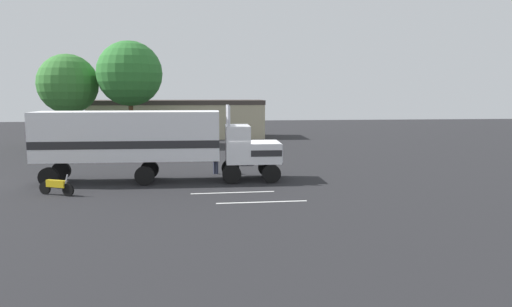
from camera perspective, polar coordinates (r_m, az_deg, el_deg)
The scene contains 10 objects.
ground_plane at distance 28.14m, azimuth -0.85°, elevation -3.25°, with size 120.00×120.00×0.00m, color #232326.
lane_stripe_near at distance 24.64m, azimuth -2.86°, elevation -4.79°, with size 4.40×0.16×0.01m, color silver.
lane_stripe_mid at distance 22.52m, azimuth 0.73°, elevation -5.96°, with size 4.40×0.16×0.01m, color silver.
semi_truck at distance 28.00m, azimuth -13.04°, elevation 1.72°, with size 14.21×2.93×4.50m.
person_bystander at distance 30.22m, azimuth -4.93°, elevation -0.82°, with size 0.38×0.48×1.63m.
parked_car at distance 38.66m, azimuth -11.67°, elevation 0.74°, with size 4.44×1.90×1.57m.
motorcycle at distance 25.99m, azimuth -23.20°, elevation -3.68°, with size 1.96×0.96×1.12m.
tree_left at distance 47.40m, azimuth -15.18°, elevation 9.39°, with size 6.28×6.28×10.20m.
tree_center at distance 49.72m, azimuth -22.00°, elevation 7.87°, with size 5.83×5.83×8.98m.
building_backdrop at distance 55.15m, azimuth -9.42°, elevation 4.40°, with size 19.72×6.32×4.36m.
Camera 1 is at (-2.47, -27.54, 5.23)m, focal length 32.74 mm.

